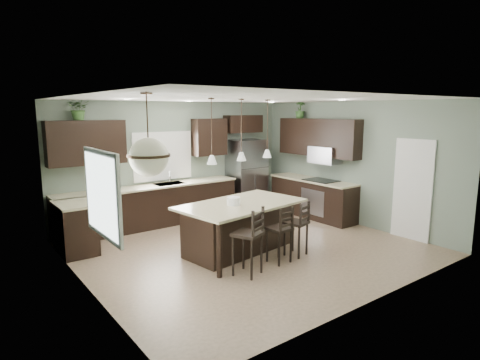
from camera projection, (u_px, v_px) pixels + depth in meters
name	position (u px, v px, depth m)	size (l,w,h in m)	color
ground	(248.00, 248.00, 7.68)	(6.00, 6.00, 0.00)	#9E8466
pantry_door	(412.00, 190.00, 8.05)	(0.04, 0.82, 2.04)	white
window_back	(163.00, 156.00, 9.33)	(1.35, 0.02, 1.00)	white
window_left	(101.00, 195.00, 5.01)	(0.02, 1.10, 1.00)	white
left_return_cabs	(75.00, 229.00, 7.34)	(0.60, 0.90, 0.90)	black
left_return_countertop	(75.00, 204.00, 7.27)	(0.66, 0.96, 0.04)	beige
back_lower_cabs	(152.00, 207.00, 9.02)	(4.20, 0.60, 0.90)	black
back_countertop	(151.00, 187.00, 8.93)	(4.20, 0.66, 0.04)	beige
sink_inset	(169.00, 184.00, 9.19)	(0.70, 0.45, 0.01)	gray
faucet	(170.00, 178.00, 9.14)	(0.02, 0.02, 0.28)	silver
back_upper_left	(86.00, 143.00, 8.10)	(1.55, 0.34, 0.90)	black
back_upper_right	(209.00, 137.00, 9.85)	(0.85, 0.34, 0.90)	black
fridge_header	(243.00, 124.00, 10.42)	(1.05, 0.34, 0.45)	black
right_lower_cabs	(312.00, 199.00, 9.89)	(0.60, 2.35, 0.90)	black
right_countertop	(312.00, 180.00, 9.80)	(0.66, 2.35, 0.04)	beige
cooktop	(321.00, 180.00, 9.58)	(0.58, 0.75, 0.02)	black
wall_oven_front	(312.00, 202.00, 9.49)	(0.01, 0.72, 0.60)	gray
right_upper_cabs	(318.00, 137.00, 9.71)	(0.34, 2.35, 0.90)	black
microwave	(325.00, 155.00, 9.53)	(0.40, 0.75, 0.40)	gray
refrigerator	(246.00, 175.00, 10.50)	(0.90, 0.74, 1.85)	gray
kitchen_island	(241.00, 227.00, 7.39)	(2.30, 1.31, 0.92)	black
serving_dish	(234.00, 201.00, 7.16)	(0.24, 0.24, 0.14)	white
bar_stool_left	(247.00, 241.00, 6.32)	(0.41, 0.41, 1.11)	black
bar_stool_center	(279.00, 235.00, 6.86)	(0.37, 0.37, 0.99)	black
bar_stool_right	(296.00, 229.00, 7.19)	(0.37, 0.37, 1.00)	black
pendant_left	(212.00, 131.00, 6.60)	(0.17, 0.17, 1.10)	silver
pendant_center	(241.00, 130.00, 7.09)	(0.17, 0.17, 1.10)	silver
pendant_right	(267.00, 129.00, 7.57)	(0.17, 0.17, 1.10)	white
chandelier	(148.00, 135.00, 4.63)	(0.50, 0.50, 0.98)	#F6F2C9
plant_back_left	(79.00, 108.00, 7.89)	(0.42, 0.36, 0.47)	#305324
plant_right_wall	(300.00, 109.00, 10.05)	(0.25, 0.25, 0.44)	#2E5224
room_shell	(249.00, 160.00, 7.39)	(6.00, 6.00, 6.00)	slate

